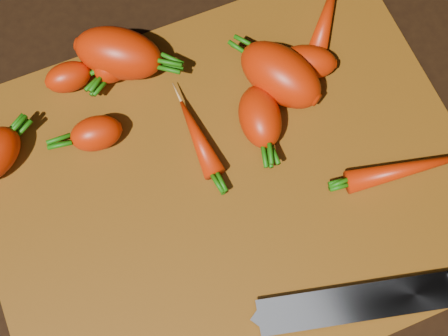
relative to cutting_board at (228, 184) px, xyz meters
name	(u,v)px	position (x,y,z in m)	size (l,w,h in m)	color
ground	(228,187)	(0.00, 0.00, -0.01)	(2.00, 2.00, 0.01)	black
cutting_board	(228,184)	(0.00, 0.00, 0.00)	(0.50, 0.40, 0.01)	brown
carrot_1	(96,133)	(-0.11, 0.10, 0.02)	(0.05, 0.04, 0.04)	red
carrot_2	(118,53)	(-0.06, 0.17, 0.03)	(0.10, 0.06, 0.06)	red
carrot_3	(281,75)	(0.09, 0.08, 0.03)	(0.10, 0.06, 0.06)	red
carrot_4	(117,57)	(-0.06, 0.17, 0.03)	(0.07, 0.04, 0.04)	red
carrot_5	(68,77)	(-0.11, 0.17, 0.02)	(0.05, 0.03, 0.03)	red
carrot_6	(307,62)	(0.13, 0.09, 0.02)	(0.06, 0.04, 0.04)	red
carrot_7	(328,12)	(0.18, 0.14, 0.02)	(0.10, 0.02, 0.02)	red
carrot_8	(410,168)	(0.18, -0.06, 0.02)	(0.14, 0.02, 0.02)	red
carrot_9	(198,137)	(-0.01, 0.05, 0.02)	(0.09, 0.02, 0.02)	red
carrot_10	(260,117)	(0.06, 0.05, 0.03)	(0.07, 0.04, 0.04)	red
knife	(376,300)	(0.08, -0.17, 0.01)	(0.31, 0.10, 0.02)	gray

